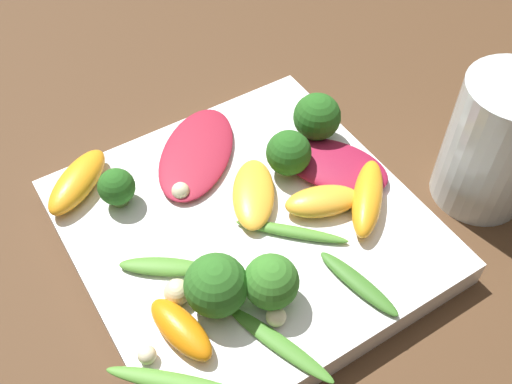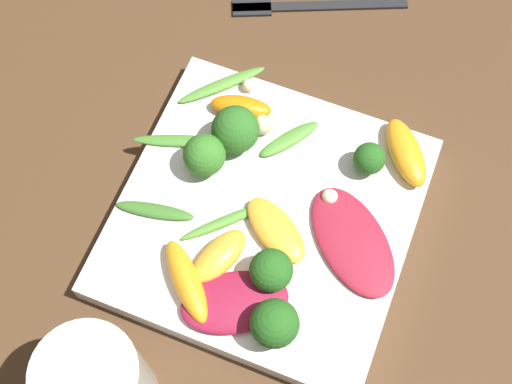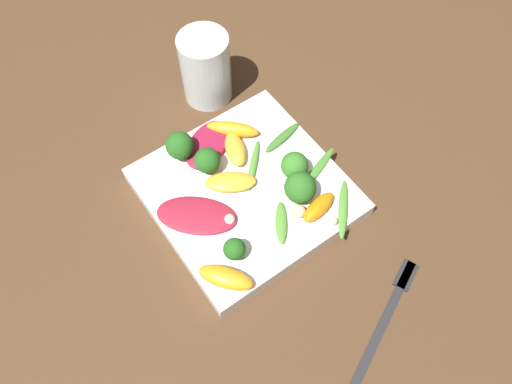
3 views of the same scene
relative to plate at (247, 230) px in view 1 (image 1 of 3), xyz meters
name	(u,v)px [view 1 (image 1 of 3)]	position (x,y,z in m)	size (l,w,h in m)	color
ground_plane	(247,240)	(0.00, 0.00, -0.01)	(2.40, 2.40, 0.00)	#4C331E
plate	(247,230)	(0.00, 0.00, 0.00)	(0.26, 0.26, 0.03)	white
drinking_glass	(495,144)	(-0.19, 0.06, 0.05)	(0.08, 0.08, 0.12)	silver
radicchio_leaf_0	(193,154)	(0.00, -0.08, 0.02)	(0.12, 0.12, 0.01)	maroon
radicchio_leaf_1	(334,165)	(-0.09, -0.01, 0.02)	(0.09, 0.11, 0.01)	maroon
orange_segment_0	(77,181)	(0.10, -0.10, 0.02)	(0.07, 0.07, 0.02)	orange
orange_segment_1	(322,201)	(-0.06, 0.02, 0.02)	(0.07, 0.05, 0.02)	#FCAD33
orange_segment_2	(181,329)	(0.09, 0.06, 0.02)	(0.03, 0.06, 0.02)	orange
orange_segment_3	(253,194)	(-0.02, -0.02, 0.02)	(0.07, 0.08, 0.02)	#FCAD33
orange_segment_4	(368,198)	(-0.09, 0.04, 0.02)	(0.07, 0.07, 0.02)	orange
broccoli_floret_0	(271,282)	(0.02, 0.07, 0.03)	(0.04, 0.04, 0.04)	#84AD5B
broccoli_floret_1	(117,187)	(0.08, -0.07, 0.03)	(0.03, 0.03, 0.03)	#7A9E51
broccoli_floret_2	(289,153)	(-0.06, -0.03, 0.03)	(0.04, 0.04, 0.04)	#7A9E51
broccoli_floret_3	(216,286)	(0.06, 0.05, 0.04)	(0.04, 0.04, 0.05)	#7A9E51
broccoli_floret_4	(317,118)	(-0.10, -0.04, 0.04)	(0.04, 0.04, 0.05)	#84AD5B
arugula_sprig_0	(163,267)	(0.07, 0.01, 0.02)	(0.06, 0.05, 0.01)	#518E33
arugula_sprig_1	(358,283)	(-0.04, 0.09, 0.02)	(0.03, 0.07, 0.01)	#3D7528
arugula_sprig_2	(292,232)	(-0.02, 0.03, 0.02)	(0.07, 0.07, 0.01)	#518E33
arugula_sprig_3	(279,344)	(0.04, 0.10, 0.02)	(0.04, 0.09, 0.01)	#47842D
arugula_sprig_4	(175,382)	(0.11, 0.09, 0.02)	(0.08, 0.07, 0.01)	#518E33
macadamia_nut_0	(276,316)	(0.03, 0.08, 0.02)	(0.01, 0.01, 0.01)	beige
macadamia_nut_1	(177,292)	(0.08, 0.03, 0.02)	(0.02, 0.02, 0.02)	beige
macadamia_nut_2	(181,191)	(0.03, -0.05, 0.02)	(0.01, 0.01, 0.01)	beige
macadamia_nut_3	(147,355)	(0.11, 0.06, 0.02)	(0.01, 0.01, 0.01)	beige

